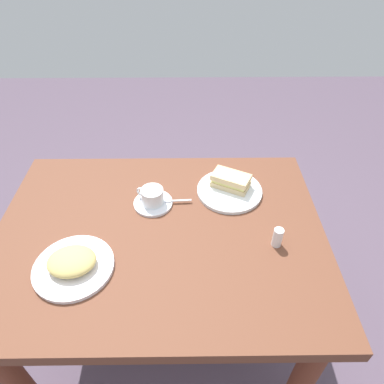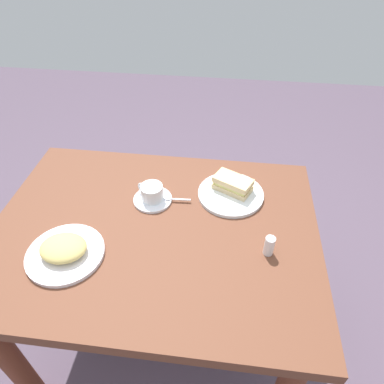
{
  "view_description": "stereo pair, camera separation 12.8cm",
  "coord_description": "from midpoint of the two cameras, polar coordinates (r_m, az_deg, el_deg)",
  "views": [
    {
      "loc": [
        0.1,
        -0.79,
        1.63
      ],
      "look_at": [
        0.11,
        0.17,
        0.78
      ],
      "focal_mm": 32.38,
      "sensor_mm": 36.0,
      "label": 1
    },
    {
      "loc": [
        0.23,
        -0.79,
        1.63
      ],
      "look_at": [
        0.11,
        0.17,
        0.78
      ],
      "focal_mm": 32.38,
      "sensor_mm": 36.0,
      "label": 2
    }
  ],
  "objects": [
    {
      "name": "coffee_cup",
      "position": [
        1.27,
        -3.8,
        -0.12
      ],
      "size": [
        0.1,
        0.08,
        0.06
      ],
      "color": "white",
      "rests_on": "coffee_saucer"
    },
    {
      "name": "dining_table",
      "position": [
        1.3,
        -3.05,
        -9.93
      ],
      "size": [
        1.13,
        0.84,
        0.75
      ],
      "color": "brown",
      "rests_on": "ground_plane"
    },
    {
      "name": "sandwich_front",
      "position": [
        1.32,
        9.5,
        1.18
      ],
      "size": [
        0.16,
        0.13,
        0.05
      ],
      "color": "#D2B681",
      "rests_on": "sandwich_plate"
    },
    {
      "name": "coffee_saucer",
      "position": [
        1.29,
        -3.67,
        -1.36
      ],
      "size": [
        0.14,
        0.14,
        0.01
      ],
      "primitive_type": "cylinder",
      "color": "white",
      "rests_on": "dining_table"
    },
    {
      "name": "spoon",
      "position": [
        1.28,
        -0.31,
        -1.28
      ],
      "size": [
        0.1,
        0.02,
        0.01
      ],
      "color": "silver",
      "rests_on": "coffee_saucer"
    },
    {
      "name": "salt_shaker",
      "position": [
        1.14,
        15.82,
        -8.68
      ],
      "size": [
        0.03,
        0.03,
        0.07
      ],
      "primitive_type": "cylinder",
      "color": "silver",
      "rests_on": "dining_table"
    },
    {
      "name": "sandwich_plate",
      "position": [
        1.32,
        9.16,
        -0.47
      ],
      "size": [
        0.25,
        0.25,
        0.01
      ],
      "primitive_type": "cylinder",
      "color": "white",
      "rests_on": "dining_table"
    },
    {
      "name": "ground_plane",
      "position": [
        1.82,
        -2.31,
        -22.13
      ],
      "size": [
        6.0,
        6.0,
        0.0
      ],
      "primitive_type": "plane",
      "color": "#534555"
    },
    {
      "name": "side_plate",
      "position": [
        1.16,
        -17.17,
        -9.85
      ],
      "size": [
        0.25,
        0.25,
        0.01
      ],
      "primitive_type": "cylinder",
      "color": "white",
      "rests_on": "dining_table"
    },
    {
      "name": "side_food_pile",
      "position": [
        1.14,
        -17.45,
        -8.94
      ],
      "size": [
        0.15,
        0.12,
        0.04
      ],
      "primitive_type": "ellipsoid",
      "color": "tan",
      "rests_on": "side_plate"
    }
  ]
}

